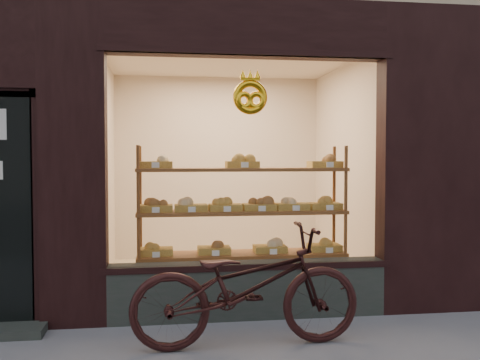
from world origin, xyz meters
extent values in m
cube|color=#202B25|center=(0.45, 2.12, 0.28)|extent=(2.70, 0.25, 0.55)
torus|color=#F1AD16|center=(0.45, 2.02, 2.15)|extent=(0.33, 0.07, 0.33)
cube|color=brown|center=(0.45, 2.55, 0.05)|extent=(2.20, 0.45, 0.04)
cube|color=brown|center=(0.45, 2.55, 0.55)|extent=(2.20, 0.45, 0.03)
cube|color=brown|center=(0.45, 2.55, 1.00)|extent=(2.20, 0.45, 0.04)
cube|color=brown|center=(0.45, 2.55, 1.45)|extent=(2.20, 0.45, 0.04)
cylinder|color=brown|center=(-0.62, 2.35, 0.85)|extent=(0.04, 0.04, 1.70)
cylinder|color=brown|center=(1.52, 2.35, 0.85)|extent=(0.04, 0.04, 1.70)
cylinder|color=brown|center=(-0.62, 2.75, 0.85)|extent=(0.04, 0.04, 1.70)
cylinder|color=brown|center=(1.52, 2.75, 0.85)|extent=(0.04, 0.04, 1.70)
cube|color=brown|center=(-0.45, 2.55, 0.60)|extent=(0.34, 0.24, 0.07)
sphere|color=#99651B|center=(-0.45, 2.55, 0.69)|extent=(0.11, 0.11, 0.11)
cube|color=white|center=(-0.45, 2.36, 0.60)|extent=(0.07, 0.01, 0.05)
cube|color=brown|center=(0.15, 2.55, 0.60)|extent=(0.34, 0.24, 0.07)
sphere|color=brown|center=(0.15, 2.55, 0.69)|extent=(0.11, 0.11, 0.11)
cube|color=white|center=(0.15, 2.36, 0.60)|extent=(0.08, 0.01, 0.05)
cube|color=brown|center=(0.75, 2.55, 0.60)|extent=(0.34, 0.24, 0.07)
sphere|color=tan|center=(0.75, 2.55, 0.69)|extent=(0.11, 0.11, 0.11)
cube|color=white|center=(0.75, 2.36, 0.60)|extent=(0.07, 0.01, 0.05)
cube|color=brown|center=(1.35, 2.55, 0.60)|extent=(0.34, 0.24, 0.07)
sphere|color=#99651B|center=(1.35, 2.55, 0.69)|extent=(0.11, 0.11, 0.11)
cube|color=white|center=(1.35, 2.36, 0.60)|extent=(0.08, 0.01, 0.05)
cube|color=brown|center=(-0.45, 2.55, 1.05)|extent=(0.34, 0.24, 0.07)
sphere|color=brown|center=(-0.45, 2.55, 1.14)|extent=(0.11, 0.11, 0.11)
cube|color=white|center=(-0.45, 2.36, 1.05)|extent=(0.07, 0.01, 0.06)
cube|color=brown|center=(-0.09, 2.55, 1.05)|extent=(0.34, 0.24, 0.07)
sphere|color=tan|center=(-0.09, 2.55, 1.14)|extent=(0.11, 0.11, 0.11)
cube|color=white|center=(-0.09, 2.36, 1.05)|extent=(0.08, 0.01, 0.06)
cube|color=brown|center=(0.27, 2.55, 1.05)|extent=(0.34, 0.24, 0.07)
sphere|color=#99651B|center=(0.27, 2.55, 1.14)|extent=(0.11, 0.11, 0.11)
cube|color=white|center=(0.27, 2.36, 1.05)|extent=(0.07, 0.01, 0.06)
cube|color=brown|center=(0.63, 2.55, 1.05)|extent=(0.34, 0.24, 0.07)
sphere|color=brown|center=(0.63, 2.55, 1.14)|extent=(0.11, 0.11, 0.11)
cube|color=white|center=(0.63, 2.36, 1.05)|extent=(0.07, 0.01, 0.06)
cube|color=brown|center=(0.99, 2.55, 1.05)|extent=(0.34, 0.24, 0.07)
sphere|color=tan|center=(0.99, 2.55, 1.14)|extent=(0.11, 0.11, 0.11)
cube|color=white|center=(0.99, 2.36, 1.05)|extent=(0.08, 0.01, 0.06)
cube|color=brown|center=(1.35, 2.55, 1.05)|extent=(0.34, 0.24, 0.07)
sphere|color=#99651B|center=(1.35, 2.55, 1.14)|extent=(0.11, 0.11, 0.11)
cube|color=white|center=(1.35, 2.36, 1.05)|extent=(0.08, 0.01, 0.06)
cube|color=brown|center=(-0.45, 2.55, 1.50)|extent=(0.34, 0.24, 0.07)
sphere|color=tan|center=(-0.45, 2.55, 1.59)|extent=(0.11, 0.11, 0.11)
cube|color=white|center=(-0.45, 2.36, 1.50)|extent=(0.07, 0.01, 0.06)
cube|color=brown|center=(0.45, 2.55, 1.50)|extent=(0.34, 0.24, 0.07)
sphere|color=#99651B|center=(0.45, 2.55, 1.59)|extent=(0.11, 0.11, 0.11)
cube|color=white|center=(0.45, 2.36, 1.50)|extent=(0.07, 0.01, 0.06)
cube|color=brown|center=(1.35, 2.55, 1.50)|extent=(0.34, 0.24, 0.07)
sphere|color=brown|center=(1.35, 2.55, 1.59)|extent=(0.11, 0.11, 0.11)
cube|color=white|center=(1.35, 2.36, 1.50)|extent=(0.08, 0.01, 0.06)
imported|color=black|center=(0.31, 1.33, 0.51)|extent=(1.95, 0.74, 1.01)
camera|label=1|loc=(-0.36, -3.02, 1.58)|focal=40.00mm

